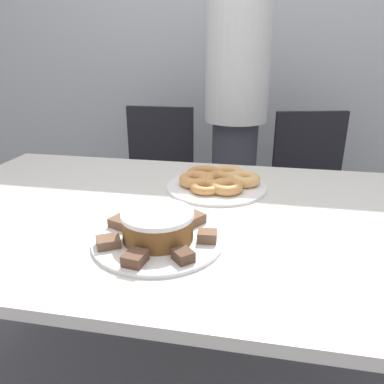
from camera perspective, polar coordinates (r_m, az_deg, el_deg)
The scene contains 22 objects.
wall_back at distance 2.62m, azimuth 7.39°, elevation 23.60°, with size 8.00×0.05×2.60m.
table at distance 1.15m, azimuth 0.39°, elevation -6.27°, with size 1.78×1.00×0.72m.
person_standing at distance 1.96m, azimuth 6.75°, elevation 12.77°, with size 0.32×0.32×1.69m.
office_chair_left at distance 2.21m, azimuth -5.53°, elevation 0.34°, with size 0.45×0.45×0.86m.
office_chair_right at distance 2.14m, azimuth 17.96°, elevation -1.28°, with size 0.54×0.54×0.86m.
plate_cake at distance 0.96m, azimuth -5.15°, elevation -7.29°, with size 0.33×0.33×0.01m.
plate_donuts at distance 1.31m, azimuth 3.73°, elevation 0.82°, with size 0.35×0.35×0.01m.
frosted_cake at distance 0.94m, azimuth -5.23°, elevation -5.08°, with size 0.18×0.18×0.07m.
lamington_0 at distance 1.02m, azimuth -10.72°, elevation -4.57°, with size 0.07×0.07×0.02m.
lamington_1 at distance 0.93m, azimuth -12.63°, elevation -7.43°, with size 0.07×0.07×0.02m.
lamington_2 at distance 0.85m, azimuth -8.67°, elevation -9.93°, with size 0.05×0.06×0.03m.
lamington_3 at distance 0.85m, azimuth -1.36°, elevation -9.64°, with size 0.06×0.06×0.03m.
lamington_4 at distance 0.93m, azimuth 2.33°, elevation -6.75°, with size 0.05×0.04×0.03m.
lamington_5 at distance 1.02m, azimuth 0.16°, elevation -4.10°, with size 0.07×0.07×0.03m.
lamington_6 at distance 1.06m, azimuth -5.33°, elevation -3.26°, with size 0.06×0.07×0.03m.
donut_0 at distance 1.30m, azimuth 3.75°, elevation 1.75°, with size 0.13×0.13×0.04m.
donut_1 at distance 1.25m, azimuth 5.19°, elevation 0.81°, with size 0.11×0.11×0.03m.
donut_2 at distance 1.32m, azimuth 8.06°, elevation 1.94°, with size 0.11×0.11×0.04m.
donut_3 at distance 1.39m, azimuth 5.47°, elevation 2.91°, with size 0.12×0.12×0.03m.
donut_4 at distance 1.36m, azimuth 1.83°, elevation 2.76°, with size 0.13×0.13×0.04m.
donut_5 at distance 1.30m, azimuth 0.71°, elevation 1.88°, with size 0.12×0.12×0.04m.
donut_6 at distance 1.25m, azimuth 2.14°, elevation 0.73°, with size 0.11×0.11×0.03m.
Camera 1 is at (0.18, -1.01, 1.18)m, focal length 35.00 mm.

